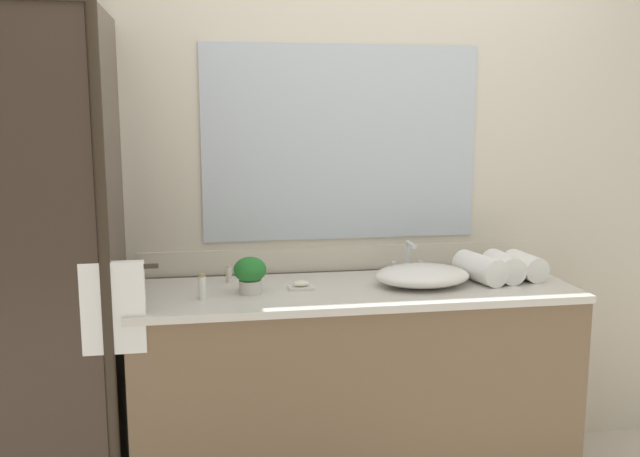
{
  "coord_description": "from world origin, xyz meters",
  "views": [
    {
      "loc": [
        -0.6,
        -2.66,
        1.6
      ],
      "look_at": [
        -0.15,
        0.0,
        1.15
      ],
      "focal_mm": 38.33,
      "sensor_mm": 36.0,
      "label": 1
    }
  ],
  "objects_px": {
    "soap_dish": "(301,286)",
    "rolled_towel_middle": "(503,267)",
    "faucet": "(408,264)",
    "rolled_towel_near_edge": "(525,266)",
    "amenity_bottle_lotion": "(202,287)",
    "sink_basin": "(422,275)",
    "rolled_towel_far_edge": "(480,268)",
    "potted_plant": "(250,273)",
    "amenity_bottle_shampoo": "(229,274)"
  },
  "relations": [
    {
      "from": "soap_dish",
      "to": "amenity_bottle_shampoo",
      "type": "bearing_deg",
      "value": 149.83
    },
    {
      "from": "sink_basin",
      "to": "faucet",
      "type": "bearing_deg",
      "value": 90.0
    },
    {
      "from": "soap_dish",
      "to": "sink_basin",
      "type": "bearing_deg",
      "value": -2.51
    },
    {
      "from": "amenity_bottle_shampoo",
      "to": "potted_plant",
      "type": "bearing_deg",
      "value": -68.1
    },
    {
      "from": "soap_dish",
      "to": "rolled_towel_near_edge",
      "type": "xyz_separation_m",
      "value": [
        0.99,
        0.03,
        0.04
      ]
    },
    {
      "from": "potted_plant",
      "to": "rolled_towel_near_edge",
      "type": "height_order",
      "value": "potted_plant"
    },
    {
      "from": "potted_plant",
      "to": "amenity_bottle_lotion",
      "type": "bearing_deg",
      "value": -163.63
    },
    {
      "from": "potted_plant",
      "to": "amenity_bottle_lotion",
      "type": "relative_size",
      "value": 1.44
    },
    {
      "from": "amenity_bottle_shampoo",
      "to": "amenity_bottle_lotion",
      "type": "height_order",
      "value": "amenity_bottle_lotion"
    },
    {
      "from": "soap_dish",
      "to": "rolled_towel_middle",
      "type": "distance_m",
      "value": 0.88
    },
    {
      "from": "faucet",
      "to": "rolled_towel_middle",
      "type": "relative_size",
      "value": 0.77
    },
    {
      "from": "amenity_bottle_lotion",
      "to": "rolled_towel_far_edge",
      "type": "xyz_separation_m",
      "value": [
        1.16,
        0.09,
        0.01
      ]
    },
    {
      "from": "amenity_bottle_shampoo",
      "to": "rolled_towel_near_edge",
      "type": "distance_m",
      "value": 1.28
    },
    {
      "from": "rolled_towel_far_edge",
      "to": "rolled_towel_near_edge",
      "type": "bearing_deg",
      "value": 7.62
    },
    {
      "from": "faucet",
      "to": "rolled_towel_middle",
      "type": "bearing_deg",
      "value": -23.62
    },
    {
      "from": "amenity_bottle_lotion",
      "to": "rolled_towel_near_edge",
      "type": "xyz_separation_m",
      "value": [
        1.38,
        0.12,
        0.01
      ]
    },
    {
      "from": "sink_basin",
      "to": "rolled_towel_far_edge",
      "type": "xyz_separation_m",
      "value": [
        0.26,
        0.03,
        0.02
      ]
    },
    {
      "from": "rolled_towel_far_edge",
      "to": "amenity_bottle_shampoo",
      "type": "bearing_deg",
      "value": 171.28
    },
    {
      "from": "faucet",
      "to": "amenity_bottle_shampoo",
      "type": "xyz_separation_m",
      "value": [
        -0.79,
        -0.01,
        -0.01
      ]
    },
    {
      "from": "potted_plant",
      "to": "soap_dish",
      "type": "bearing_deg",
      "value": 7.61
    },
    {
      "from": "potted_plant",
      "to": "amenity_bottle_shampoo",
      "type": "height_order",
      "value": "potted_plant"
    },
    {
      "from": "faucet",
      "to": "soap_dish",
      "type": "relative_size",
      "value": 1.7
    },
    {
      "from": "amenity_bottle_shampoo",
      "to": "rolled_towel_near_edge",
      "type": "height_order",
      "value": "rolled_towel_near_edge"
    },
    {
      "from": "potted_plant",
      "to": "amenity_bottle_shampoo",
      "type": "relative_size",
      "value": 1.99
    },
    {
      "from": "faucet",
      "to": "rolled_towel_middle",
      "type": "distance_m",
      "value": 0.41
    },
    {
      "from": "amenity_bottle_lotion",
      "to": "rolled_towel_middle",
      "type": "relative_size",
      "value": 0.46
    },
    {
      "from": "faucet",
      "to": "potted_plant",
      "type": "distance_m",
      "value": 0.74
    },
    {
      "from": "amenity_bottle_shampoo",
      "to": "rolled_towel_middle",
      "type": "xyz_separation_m",
      "value": [
        1.16,
        -0.15,
        0.02
      ]
    },
    {
      "from": "rolled_towel_near_edge",
      "to": "amenity_bottle_lotion",
      "type": "bearing_deg",
      "value": -175.17
    },
    {
      "from": "amenity_bottle_shampoo",
      "to": "rolled_towel_near_edge",
      "type": "relative_size",
      "value": 0.34
    },
    {
      "from": "rolled_towel_middle",
      "to": "rolled_towel_near_edge",
      "type": "bearing_deg",
      "value": 9.05
    },
    {
      "from": "rolled_towel_near_edge",
      "to": "potted_plant",
      "type": "bearing_deg",
      "value": -177.05
    },
    {
      "from": "amenity_bottle_lotion",
      "to": "rolled_towel_near_edge",
      "type": "distance_m",
      "value": 1.39
    },
    {
      "from": "faucet",
      "to": "rolled_towel_far_edge",
      "type": "xyz_separation_m",
      "value": [
        0.26,
        -0.18,
        0.01
      ]
    },
    {
      "from": "faucet",
      "to": "soap_dish",
      "type": "bearing_deg",
      "value": -160.42
    },
    {
      "from": "potted_plant",
      "to": "amenity_bottle_shampoo",
      "type": "bearing_deg",
      "value": 111.9
    },
    {
      "from": "rolled_towel_near_edge",
      "to": "rolled_towel_far_edge",
      "type": "bearing_deg",
      "value": -172.38
    },
    {
      "from": "faucet",
      "to": "rolled_towel_near_edge",
      "type": "xyz_separation_m",
      "value": [
        0.48,
        -0.15,
        0.01
      ]
    },
    {
      "from": "sink_basin",
      "to": "rolled_towel_near_edge",
      "type": "bearing_deg",
      "value": 6.61
    },
    {
      "from": "amenity_bottle_lotion",
      "to": "potted_plant",
      "type": "bearing_deg",
      "value": 16.37
    },
    {
      "from": "faucet",
      "to": "potted_plant",
      "type": "bearing_deg",
      "value": -163.78
    },
    {
      "from": "potted_plant",
      "to": "rolled_towel_near_edge",
      "type": "xyz_separation_m",
      "value": [
        1.19,
        0.06,
        -0.03
      ]
    },
    {
      "from": "rolled_towel_near_edge",
      "to": "rolled_towel_middle",
      "type": "relative_size",
      "value": 0.99
    },
    {
      "from": "sink_basin",
      "to": "amenity_bottle_shampoo",
      "type": "bearing_deg",
      "value": 166.61
    },
    {
      "from": "potted_plant",
      "to": "rolled_towel_far_edge",
      "type": "distance_m",
      "value": 0.98
    },
    {
      "from": "faucet",
      "to": "sink_basin",
      "type": "bearing_deg",
      "value": -90.0
    },
    {
      "from": "rolled_towel_near_edge",
      "to": "rolled_towel_far_edge",
      "type": "height_order",
      "value": "rolled_towel_far_edge"
    },
    {
      "from": "faucet",
      "to": "rolled_towel_near_edge",
      "type": "distance_m",
      "value": 0.5
    },
    {
      "from": "amenity_bottle_lotion",
      "to": "rolled_towel_far_edge",
      "type": "height_order",
      "value": "rolled_towel_far_edge"
    },
    {
      "from": "rolled_towel_near_edge",
      "to": "sink_basin",
      "type": "bearing_deg",
      "value": -173.39
    }
  ]
}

